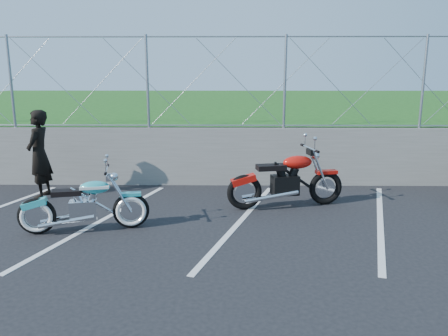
{
  "coord_description": "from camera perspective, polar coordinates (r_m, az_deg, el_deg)",
  "views": [
    {
      "loc": [
        -0.21,
        -6.18,
        2.51
      ],
      "look_at": [
        -0.3,
        1.3,
        0.86
      ],
      "focal_mm": 35.0,
      "sensor_mm": 36.0,
      "label": 1
    }
  ],
  "objects": [
    {
      "name": "ground",
      "position": [
        6.67,
        2.48,
        -9.69
      ],
      "size": [
        90.0,
        90.0,
        0.0
      ],
      "primitive_type": "plane",
      "color": "black",
      "rests_on": "ground"
    },
    {
      "name": "retaining_wall",
      "position": [
        9.86,
        1.9,
        1.54
      ],
      "size": [
        30.0,
        0.22,
        1.3
      ],
      "primitive_type": "cube",
      "color": "slate",
      "rests_on": "ground"
    },
    {
      "name": "grass_field",
      "position": [
        19.77,
        1.31,
        7.01
      ],
      "size": [
        30.0,
        20.0,
        1.3
      ],
      "primitive_type": "cube",
      "color": "#174913",
      "rests_on": "ground"
    },
    {
      "name": "chain_link_fence",
      "position": [
        9.68,
        1.97,
        11.17
      ],
      "size": [
        28.0,
        0.03,
        2.0
      ],
      "color": "gray",
      "rests_on": "retaining_wall"
    },
    {
      "name": "parking_lines",
      "position": [
        7.73,
        11.24,
        -6.74
      ],
      "size": [
        18.29,
        4.31,
        0.01
      ],
      "color": "silver",
      "rests_on": "ground"
    },
    {
      "name": "cruiser_turquoise",
      "position": [
        7.34,
        -17.57,
        -4.82
      ],
      "size": [
        2.02,
        0.66,
        1.02
      ],
      "rotation": [
        0.0,
        0.0,
        0.21
      ],
      "color": "black",
      "rests_on": "ground"
    },
    {
      "name": "naked_orange",
      "position": [
        8.31,
        8.3,
        -1.82
      ],
      "size": [
        2.25,
        0.77,
        1.13
      ],
      "rotation": [
        0.0,
        0.0,
        0.21
      ],
      "color": "black",
      "rests_on": "ground"
    },
    {
      "name": "person_standing",
      "position": [
        9.53,
        -23.0,
        1.65
      ],
      "size": [
        0.43,
        0.66,
        1.78
      ],
      "primitive_type": "imported",
      "rotation": [
        0.0,
        0.0,
        -1.58
      ],
      "color": "black",
      "rests_on": "ground"
    }
  ]
}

